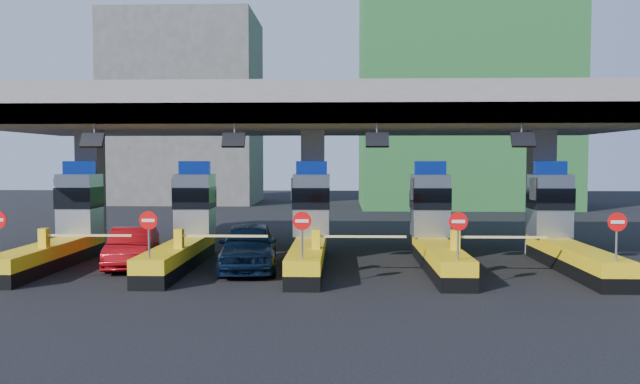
{
  "coord_description": "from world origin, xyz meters",
  "views": [
    {
      "loc": [
        1.27,
        -24.57,
        4.23
      ],
      "look_at": [
        0.42,
        0.0,
        2.94
      ],
      "focal_mm": 35.0,
      "sensor_mm": 36.0,
      "label": 1
    }
  ],
  "objects": [
    {
      "name": "ground",
      "position": [
        0.0,
        0.0,
        0.0
      ],
      "size": [
        120.0,
        120.0,
        0.0
      ],
      "primitive_type": "plane",
      "color": "black",
      "rests_on": "ground"
    },
    {
      "name": "toll_lane_far_left",
      "position": [
        -10.0,
        0.28,
        1.4
      ],
      "size": [
        4.43,
        8.0,
        4.16
      ],
      "color": "black",
      "rests_on": "ground"
    },
    {
      "name": "red_car",
      "position": [
        -6.98,
        -0.44,
        0.76
      ],
      "size": [
        2.41,
        4.82,
        1.52
      ],
      "primitive_type": "imported",
      "rotation": [
        0.0,
        0.0,
        0.18
      ],
      "color": "#9A0B11",
      "rests_on": "ground"
    },
    {
      "name": "toll_lane_far_right",
      "position": [
        10.0,
        0.28,
        1.4
      ],
      "size": [
        4.43,
        8.0,
        4.16
      ],
      "color": "black",
      "rests_on": "ground"
    },
    {
      "name": "toll_lane_center",
      "position": [
        0.0,
        0.28,
        1.4
      ],
      "size": [
        4.43,
        8.0,
        4.16
      ],
      "color": "black",
      "rests_on": "ground"
    },
    {
      "name": "van",
      "position": [
        -2.29,
        -0.97,
        0.9
      ],
      "size": [
        2.68,
        5.49,
        1.8
      ],
      "primitive_type": "imported",
      "rotation": [
        0.0,
        0.0,
        0.11
      ],
      "color": "black",
      "rests_on": "ground"
    },
    {
      "name": "bg_building_concrete",
      "position": [
        -14.0,
        36.0,
        9.0
      ],
      "size": [
        14.0,
        10.0,
        18.0
      ],
      "primitive_type": "cube",
      "color": "#4C4C49",
      "rests_on": "ground"
    },
    {
      "name": "toll_canopy",
      "position": [
        0.0,
        2.87,
        6.13
      ],
      "size": [
        28.0,
        12.09,
        7.0
      ],
      "color": "slate",
      "rests_on": "ground"
    },
    {
      "name": "bg_building_scaffold",
      "position": [
        12.0,
        32.0,
        14.0
      ],
      "size": [
        18.0,
        12.0,
        28.0
      ],
      "primitive_type": "cube",
      "color": "#1E5926",
      "rests_on": "ground"
    },
    {
      "name": "toll_lane_left",
      "position": [
        -5.0,
        0.28,
        1.4
      ],
      "size": [
        4.43,
        8.0,
        4.16
      ],
      "color": "black",
      "rests_on": "ground"
    },
    {
      "name": "toll_lane_right",
      "position": [
        5.0,
        0.28,
        1.4
      ],
      "size": [
        4.43,
        8.0,
        4.16
      ],
      "color": "black",
      "rests_on": "ground"
    }
  ]
}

